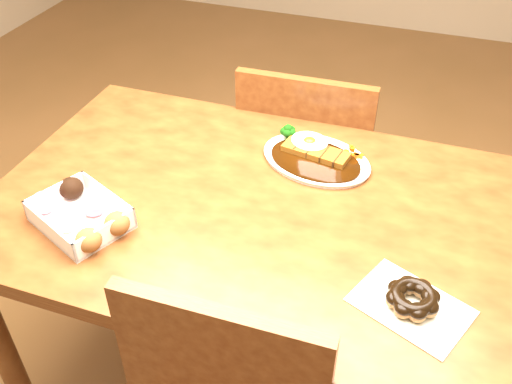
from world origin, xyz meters
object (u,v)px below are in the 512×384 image
(katsu_curry_plate, at_px, (315,156))
(pon_de_ring, at_px, (412,299))
(table, at_px, (248,233))
(donut_box, at_px, (80,214))
(chair_far, at_px, (308,169))

(katsu_curry_plate, relative_size, pon_de_ring, 1.29)
(table, xyz_separation_m, donut_box, (-0.32, -0.19, 0.13))
(katsu_curry_plate, bearing_deg, pon_de_ring, -54.10)
(donut_box, bearing_deg, chair_far, 64.78)
(table, xyz_separation_m, chair_far, (0.02, 0.53, -0.17))
(katsu_curry_plate, xyz_separation_m, donut_box, (-0.43, -0.40, 0.01))
(pon_de_ring, bearing_deg, chair_far, 117.61)
(katsu_curry_plate, bearing_deg, table, -116.44)
(chair_far, relative_size, pon_de_ring, 3.48)
(table, bearing_deg, chair_far, 87.93)
(chair_far, bearing_deg, pon_de_ring, 115.99)
(table, relative_size, pon_de_ring, 4.81)
(table, xyz_separation_m, katsu_curry_plate, (0.11, 0.21, 0.11))
(donut_box, bearing_deg, katsu_curry_plate, 43.33)
(katsu_curry_plate, distance_m, pon_de_ring, 0.50)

